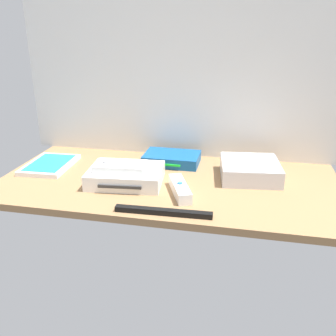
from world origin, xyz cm
name	(u,v)px	position (x,y,z in cm)	size (l,w,h in cm)	color
ground_plane	(168,184)	(0.00, 0.00, -1.00)	(100.00, 48.00, 2.00)	#936D47
back_wall	(183,62)	(0.00, 24.60, 32.00)	(110.00, 1.20, 64.00)	white
game_console	(126,176)	(-11.69, -3.91, 2.20)	(22.44, 18.01, 4.40)	white
mini_computer	(250,170)	(23.62, 7.12, 2.64)	(18.83, 18.83, 5.30)	silver
game_case	(50,165)	(-39.93, 3.31, 0.76)	(14.49, 19.62, 1.56)	white
network_router	(172,159)	(-1.76, 14.60, 1.70)	(18.10, 12.51, 3.40)	#145193
remote_wand	(180,189)	(5.03, -8.30, 1.51)	(8.79, 15.09, 3.40)	white
remote_classic_pad	(120,166)	(-12.85, -5.15, 5.41)	(15.04, 9.21, 2.40)	white
sensor_bar	(163,212)	(3.17, -20.81, 0.70)	(24.00, 1.80, 1.40)	black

